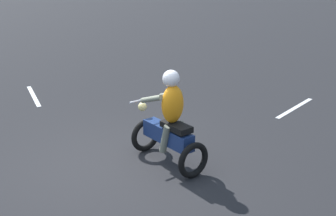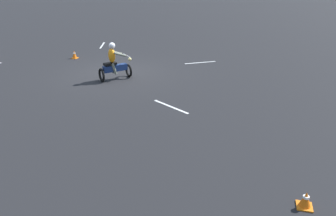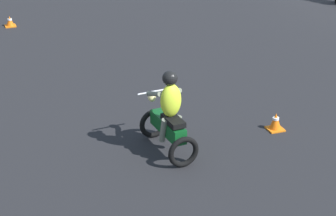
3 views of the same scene
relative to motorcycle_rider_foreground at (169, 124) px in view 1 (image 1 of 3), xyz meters
name	(u,v)px [view 1 (image 1 of 3)]	position (x,y,z in m)	size (l,w,h in m)	color
ground_plane	(116,169)	(0.33, -0.86, -0.73)	(120.00, 120.00, 0.00)	black
motorcycle_rider_foreground	(169,124)	(0.00, 0.00, 0.00)	(1.40, 1.43, 1.66)	black
lane_stripe_nw	(295,108)	(-3.22, 2.44, -0.72)	(0.10, 1.72, 0.01)	silver
lane_stripe_sw	(34,96)	(-3.22, -3.82, -0.72)	(0.10, 1.73, 0.01)	silver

